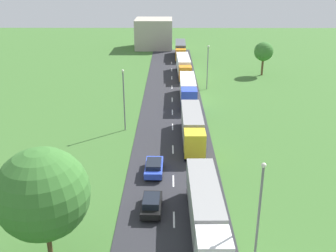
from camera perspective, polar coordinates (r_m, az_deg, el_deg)
road at (r=44.49m, az=0.75°, el=-5.66°), size 10.00×140.00×0.06m
lane_marking_centre at (r=40.80m, az=0.79°, el=-8.30°), size 0.16×118.46×0.01m
truck_lead at (r=33.08m, az=5.51°, el=-12.02°), size 2.66×13.13×3.57m
truck_second at (r=50.01m, az=3.54°, el=0.07°), size 2.52×12.65×3.52m
truck_third at (r=65.76m, az=2.90°, el=5.40°), size 2.60×13.08×3.52m
truck_fourth at (r=82.53m, az=2.27°, el=8.78°), size 2.81×13.56×3.67m
truck_fifth at (r=100.76m, az=1.82°, el=11.12°), size 2.68×13.34×3.69m
car_second at (r=36.10m, az=-2.40°, el=-11.22°), size 1.88×4.06×1.51m
car_third at (r=42.34m, az=-2.05°, el=-5.94°), size 1.94×4.33×1.47m
lamppost_lead at (r=29.26m, az=13.12°, el=-11.65°), size 0.36×0.36×8.28m
lamppost_second at (r=52.86m, az=-6.42°, el=4.17°), size 0.36×0.36×8.46m
lamppost_third at (r=72.53m, az=5.77°, el=8.79°), size 0.36×0.36×8.04m
tree_oak at (r=29.55m, az=-17.73°, el=-9.37°), size 6.77×6.77×9.08m
tree_birch at (r=84.73m, az=13.71°, el=10.45°), size 3.92×3.92×6.94m
distant_building at (r=113.85m, az=-2.06°, el=13.28°), size 10.24×11.33×8.07m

